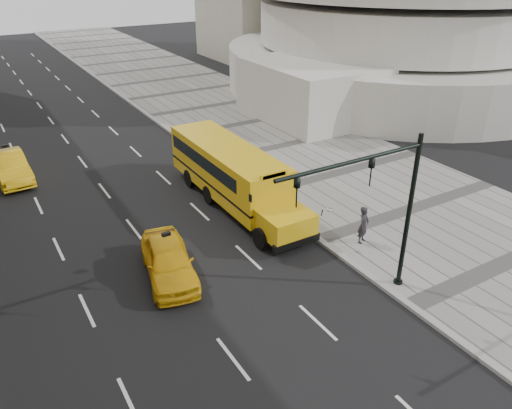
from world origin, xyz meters
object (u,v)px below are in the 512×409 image
taxi_near (169,261)px  traffic_signal (383,203)px  school_bus (230,170)px  pedestrian (364,225)px  taxi_far (10,167)px

taxi_near → traffic_signal: traffic_signal is taller
school_bus → traffic_signal: 10.43m
pedestrian → traffic_signal: (-2.29, -3.13, 3.06)m
traffic_signal → school_bus: bearing=93.9°
traffic_signal → pedestrian: bearing=53.8°
taxi_near → taxi_far: taxi_far is taller
pedestrian → traffic_signal: 4.94m
taxi_near → pedestrian: bearing=-2.6°
taxi_far → pedestrian: (12.66, -16.00, 0.22)m
taxi_near → pedestrian: size_ratio=2.60×
taxi_far → taxi_near: bearing=-76.9°
taxi_far → pedestrian: pedestrian is taller
school_bus → taxi_far: school_bus is taller
pedestrian → traffic_signal: size_ratio=0.28×
school_bus → traffic_signal: bearing=-86.1°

